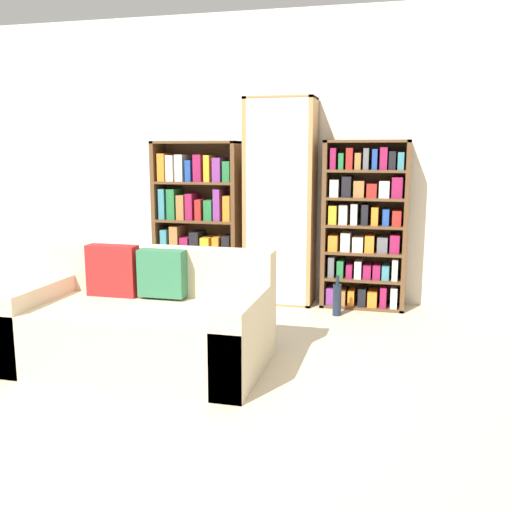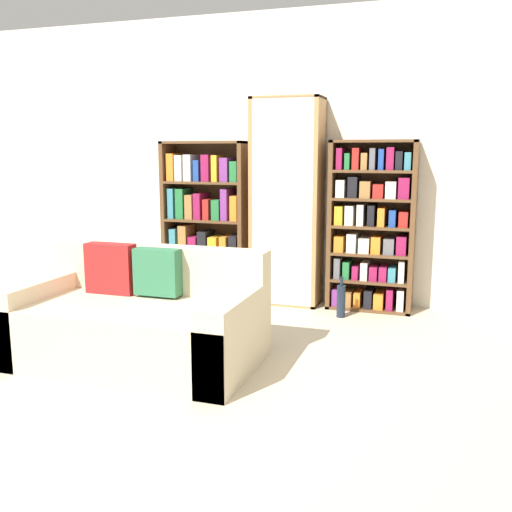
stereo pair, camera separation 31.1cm
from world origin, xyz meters
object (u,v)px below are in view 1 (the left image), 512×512
at_px(bookshelf_right, 365,226).
at_px(wine_bottle, 337,299).
at_px(display_cabinet, 280,202).
at_px(couch, 143,323).
at_px(bookshelf_left, 197,223).

bearing_deg(bookshelf_right, wine_bottle, -118.45).
bearing_deg(display_cabinet, wine_bottle, -30.58).
xyz_separation_m(couch, bookshelf_left, (-0.27, 1.82, 0.45)).
bearing_deg(bookshelf_left, bookshelf_right, 0.00).
bearing_deg(wine_bottle, bookshelf_left, 165.67).
height_order(couch, bookshelf_right, bookshelf_right).
distance_m(couch, wine_bottle, 1.86).
relative_size(display_cabinet, bookshelf_right, 1.25).
xyz_separation_m(display_cabinet, wine_bottle, (0.58, -0.34, -0.81)).
distance_m(bookshelf_right, wine_bottle, 0.73).
height_order(bookshelf_right, wine_bottle, bookshelf_right).
bearing_deg(couch, display_cabinet, 72.51).
distance_m(display_cabinet, bookshelf_right, 0.81).
height_order(display_cabinet, bookshelf_right, display_cabinet).
height_order(bookshelf_left, bookshelf_right, bookshelf_right).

